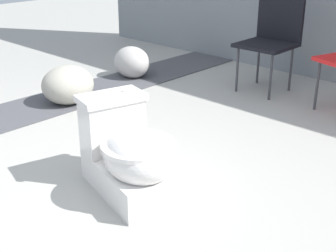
% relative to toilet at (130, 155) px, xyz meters
% --- Properties ---
extents(ground_plane, '(14.00, 14.00, 0.00)m').
position_rel_toilet_xyz_m(ground_plane, '(-0.18, -0.19, -0.22)').
color(ground_plane, '#A8A59E').
extents(gravel_strip, '(0.56, 8.00, 0.01)m').
position_rel_toilet_xyz_m(gravel_strip, '(-1.54, 0.31, -0.21)').
color(gravel_strip, '#4C4C51').
rests_on(gravel_strip, ground).
extents(toilet, '(0.70, 0.52, 0.52)m').
position_rel_toilet_xyz_m(toilet, '(0.00, 0.00, 0.00)').
color(toilet, white).
rests_on(toilet, ground).
extents(folding_chair_left, '(0.44, 0.44, 0.83)m').
position_rel_toilet_xyz_m(folding_chair_left, '(-0.44, 2.11, 0.29)').
color(folding_chair_left, black).
rests_on(folding_chair_left, ground).
extents(boulder_near, '(0.43, 0.46, 0.32)m').
position_rel_toilet_xyz_m(boulder_near, '(-1.45, 0.62, -0.06)').
color(boulder_near, '#ADA899').
rests_on(boulder_near, ground).
extents(boulder_far, '(0.44, 0.37, 0.31)m').
position_rel_toilet_xyz_m(boulder_far, '(-1.61, 1.50, -0.07)').
color(boulder_far, '#B7B2AD').
rests_on(boulder_far, ground).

